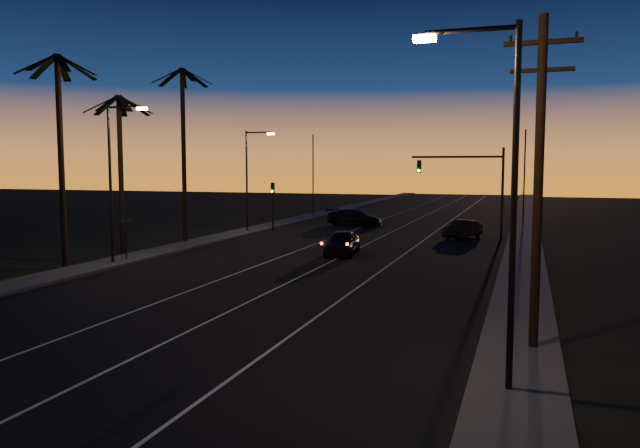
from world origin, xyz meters
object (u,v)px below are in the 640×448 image
(lead_car, at_px, (342,242))
(cross_car, at_px, (355,218))
(right_car, at_px, (463,229))
(signal_mast, at_px, (471,176))
(utility_pole, at_px, (539,176))

(lead_car, distance_m, cross_car, 18.77)
(lead_car, height_order, cross_car, cross_car)
(right_car, bearing_deg, lead_car, -118.82)
(signal_mast, bearing_deg, lead_car, -119.73)
(signal_mast, height_order, right_car, signal_mast)
(utility_pole, xyz_separation_m, signal_mast, (-4.46, 29.99, -0.53))
(lead_car, bearing_deg, cross_car, 102.87)
(signal_mast, height_order, cross_car, signal_mast)
(lead_car, relative_size, cross_car, 0.90)
(signal_mast, xyz_separation_m, right_car, (-0.50, -0.44, -4.08))
(utility_pole, distance_m, lead_car, 21.73)
(utility_pole, xyz_separation_m, right_car, (-4.96, 29.55, -4.61))
(lead_car, height_order, right_car, lead_car)
(right_car, height_order, cross_car, cross_car)
(utility_pole, bearing_deg, signal_mast, 98.47)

